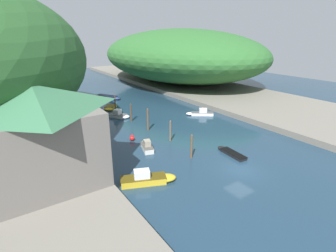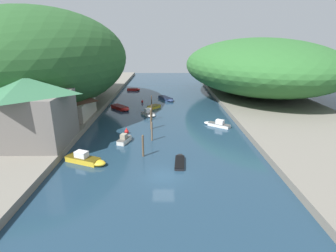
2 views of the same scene
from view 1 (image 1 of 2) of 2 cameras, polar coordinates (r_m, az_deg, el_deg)
water_surface at (r=52.91m, az=-9.62°, el=3.89°), size 130.00×130.00×0.00m
right_bank at (r=66.16m, az=9.83°, el=7.48°), size 22.00×120.00×0.92m
hillside_right at (r=77.20m, az=2.79°, el=15.18°), size 38.59×54.02×14.30m
waterfront_building at (r=26.19m, az=-26.17°, el=-1.50°), size 10.57×9.69×9.20m
boathouse_shed at (r=39.16m, az=-27.72°, el=1.42°), size 7.90×9.80×4.84m
boat_small_dinghy at (r=33.91m, az=-4.70°, el=-4.31°), size 2.12×3.72×1.39m
boat_moored_right at (r=33.49m, az=13.41°, el=-5.62°), size 1.44×4.57×0.38m
boat_red_skiff at (r=60.97m, az=-12.63°, el=6.13°), size 4.37×6.25×0.68m
boat_cabin_cruiser at (r=47.07m, az=-10.48°, el=2.36°), size 3.39×4.05×1.38m
boat_white_cruiser at (r=49.62m, az=-19.51°, el=2.36°), size 5.00×5.31×0.71m
boat_navy_launch at (r=47.84m, az=6.91°, el=2.80°), size 4.71×3.94×1.28m
boat_far_upstream at (r=26.70m, az=-4.15°, el=-11.36°), size 5.68×3.48×1.46m
boat_open_rowboat at (r=52.51m, az=-12.52°, el=3.91°), size 3.49×3.82×0.61m
boat_yellow_tender at (r=70.90m, az=-24.15°, el=6.74°), size 3.90×1.43×0.65m
mooring_post_nearest at (r=31.12m, az=5.13°, el=-4.44°), size 0.27×0.27×3.03m
mooring_post_second at (r=35.82m, az=0.50°, el=-1.06°), size 0.25×0.25×2.99m
mooring_post_middle at (r=39.87m, az=-4.41°, el=1.45°), size 0.30×0.30×3.47m
mooring_post_fourth at (r=44.46m, az=-8.06°, el=2.96°), size 0.29×0.29×3.03m
mooring_post_farthest at (r=49.37m, az=-11.43°, el=4.77°), size 0.22×0.22×3.55m
channel_buoy_near at (r=56.49m, az=-17.21°, el=4.63°), size 0.55×0.55×0.83m
channel_buoy_far at (r=36.68m, az=-7.83°, el=-2.57°), size 0.70×0.70×1.06m
person_on_quay at (r=38.02m, az=-23.03°, el=-0.82°), size 0.26×0.40×1.69m
person_by_boathouse at (r=30.09m, az=-20.67°, el=-5.83°), size 0.30×0.42×1.69m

